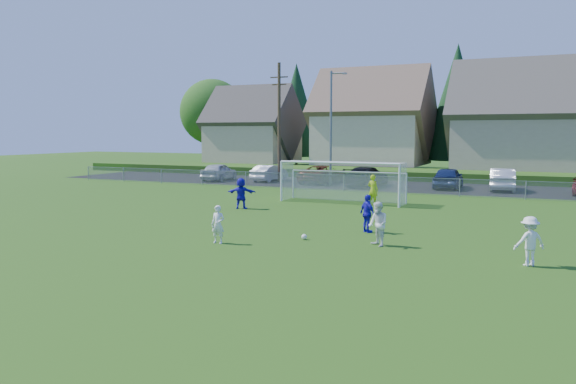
# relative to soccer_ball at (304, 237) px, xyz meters

# --- Properties ---
(ground) EXTENTS (160.00, 160.00, 0.00)m
(ground) POSITION_rel_soccer_ball_xyz_m (-2.49, -4.10, -0.11)
(ground) COLOR #193D0C
(ground) RESTS_ON ground
(asphalt_lot) EXTENTS (60.00, 60.00, 0.00)m
(asphalt_lot) POSITION_rel_soccer_ball_xyz_m (-2.49, 23.40, -0.10)
(asphalt_lot) COLOR black
(asphalt_lot) RESTS_ON ground
(grass_embankment) EXTENTS (70.00, 6.00, 0.80)m
(grass_embankment) POSITION_rel_soccer_ball_xyz_m (-2.49, 30.90, 0.29)
(grass_embankment) COLOR #1E420F
(grass_embankment) RESTS_ON ground
(soccer_ball) EXTENTS (0.22, 0.22, 0.22)m
(soccer_ball) POSITION_rel_soccer_ball_xyz_m (0.00, 0.00, 0.00)
(soccer_ball) COLOR white
(soccer_ball) RESTS_ON ground
(player_white_a) EXTENTS (0.56, 0.39, 1.46)m
(player_white_a) POSITION_rel_soccer_ball_xyz_m (-2.69, -2.05, 0.62)
(player_white_a) COLOR white
(player_white_a) RESTS_ON ground
(player_white_b) EXTENTS (1.01, 1.01, 1.66)m
(player_white_b) POSITION_rel_soccer_ball_xyz_m (2.97, -0.03, 0.72)
(player_white_b) COLOR white
(player_white_b) RESTS_ON ground
(player_white_c) EXTENTS (1.17, 1.04, 1.58)m
(player_white_c) POSITION_rel_soccer_ball_xyz_m (8.17, -1.05, 0.68)
(player_white_c) COLOR white
(player_white_c) RESTS_ON ground
(player_blue_a) EXTENTS (0.98, 0.89, 1.61)m
(player_blue_a) POSITION_rel_soccer_ball_xyz_m (1.80, 2.58, 0.69)
(player_blue_a) COLOR #1D14BF
(player_blue_a) RESTS_ON ground
(player_blue_b) EXTENTS (1.67, 0.92, 1.71)m
(player_blue_b) POSITION_rel_soccer_ball_xyz_m (-6.69, 6.88, 0.75)
(player_blue_b) COLOR #1D14BF
(player_blue_b) RESTS_ON ground
(goalkeeper) EXTENTS (0.74, 0.58, 1.77)m
(goalkeeper) POSITION_rel_soccer_ball_xyz_m (-0.49, 11.40, 0.78)
(goalkeeper) COLOR #BBE01A
(goalkeeper) RESTS_ON ground
(car_a) EXTENTS (2.23, 4.66, 1.54)m
(car_a) POSITION_rel_soccer_ball_xyz_m (-17.51, 22.16, 0.66)
(car_a) COLOR #B5B9BE
(car_a) RESTS_ON ground
(car_b) EXTENTS (1.67, 4.33, 1.41)m
(car_b) POSITION_rel_soccer_ball_xyz_m (-13.16, 23.33, 0.59)
(car_b) COLOR silver
(car_b) RESTS_ON ground
(car_c) EXTENTS (2.95, 5.52, 1.47)m
(car_c) POSITION_rel_soccer_ball_xyz_m (-8.17, 23.33, 0.63)
(car_c) COLOR #4D1608
(car_c) RESTS_ON ground
(car_d) EXTENTS (2.47, 5.45, 1.55)m
(car_d) POSITION_rel_soccer_ball_xyz_m (-4.10, 22.25, 0.66)
(car_d) COLOR black
(car_d) RESTS_ON ground
(car_e) EXTENTS (2.06, 4.81, 1.62)m
(car_e) POSITION_rel_soccer_ball_xyz_m (1.97, 23.16, 0.70)
(car_e) COLOR #16244E
(car_e) RESTS_ON ground
(car_f) EXTENTS (2.11, 4.99, 1.60)m
(car_f) POSITION_rel_soccer_ball_xyz_m (5.76, 23.33, 0.69)
(car_f) COLOR silver
(car_f) RESTS_ON ground
(soccer_goal) EXTENTS (7.42, 1.90, 2.50)m
(soccer_goal) POSITION_rel_soccer_ball_xyz_m (-2.49, 11.95, 1.52)
(soccer_goal) COLOR white
(soccer_goal) RESTS_ON ground
(chainlink_fence) EXTENTS (52.06, 0.06, 1.20)m
(chainlink_fence) POSITION_rel_soccer_ball_xyz_m (-2.49, 17.90, 0.52)
(chainlink_fence) COLOR gray
(chainlink_fence) RESTS_ON ground
(streetlight) EXTENTS (1.38, 0.18, 9.00)m
(streetlight) POSITION_rel_soccer_ball_xyz_m (-6.93, 21.90, 4.73)
(streetlight) COLOR slate
(streetlight) RESTS_ON ground
(utility_pole) EXTENTS (1.60, 0.26, 10.00)m
(utility_pole) POSITION_rel_soccer_ball_xyz_m (-11.99, 22.90, 5.04)
(utility_pole) COLOR #473321
(utility_pole) RESTS_ON ground
(houses_row) EXTENTS (53.90, 11.45, 13.27)m
(houses_row) POSITION_rel_soccer_ball_xyz_m (-0.51, 38.37, 7.22)
(houses_row) COLOR tan
(houses_row) RESTS_ON ground
(tree_row) EXTENTS (65.98, 12.36, 13.80)m
(tree_row) POSITION_rel_soccer_ball_xyz_m (-1.44, 44.64, 6.80)
(tree_row) COLOR #382616
(tree_row) RESTS_ON ground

